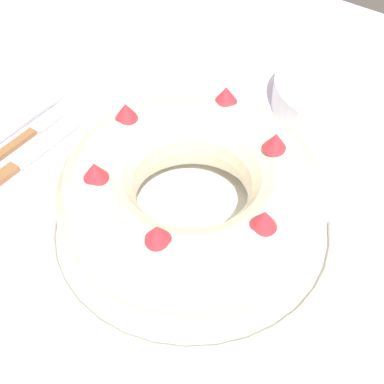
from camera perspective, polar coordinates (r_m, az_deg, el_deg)
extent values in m
cube|color=silver|center=(0.63, 0.23, -3.41)|extent=(1.17, 1.11, 0.03)
cylinder|color=brown|center=(1.40, -5.43, 9.36)|extent=(0.06, 0.06, 0.73)
cylinder|color=white|center=(0.60, 0.00, -3.62)|extent=(0.31, 0.31, 0.01)
torus|color=white|center=(0.60, 0.00, -3.04)|extent=(0.33, 0.33, 0.01)
torus|color=beige|center=(0.56, 0.00, 0.00)|extent=(0.28, 0.28, 0.08)
cone|color=red|center=(0.46, -3.72, -4.42)|extent=(0.03, 0.03, 0.02)
cone|color=red|center=(0.48, 7.71, -2.86)|extent=(0.03, 0.03, 0.02)
cone|color=red|center=(0.55, 8.90, 5.39)|extent=(0.03, 0.03, 0.02)
cone|color=red|center=(0.60, 3.66, 10.35)|extent=(0.03, 0.03, 0.02)
cone|color=red|center=(0.58, -6.89, 8.70)|extent=(0.04, 0.04, 0.02)
cone|color=red|center=(0.52, -10.33, 2.24)|extent=(0.04, 0.04, 0.02)
cube|color=silver|center=(0.76, -15.00, 7.46)|extent=(0.02, 0.06, 0.01)
cube|color=silver|center=(0.77, -17.67, 7.33)|extent=(0.02, 0.12, 0.00)
cube|color=silver|center=(0.72, -15.30, 5.02)|extent=(0.02, 0.10, 0.00)
cylinder|color=white|center=(0.77, 15.25, 9.93)|extent=(0.18, 0.18, 0.04)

